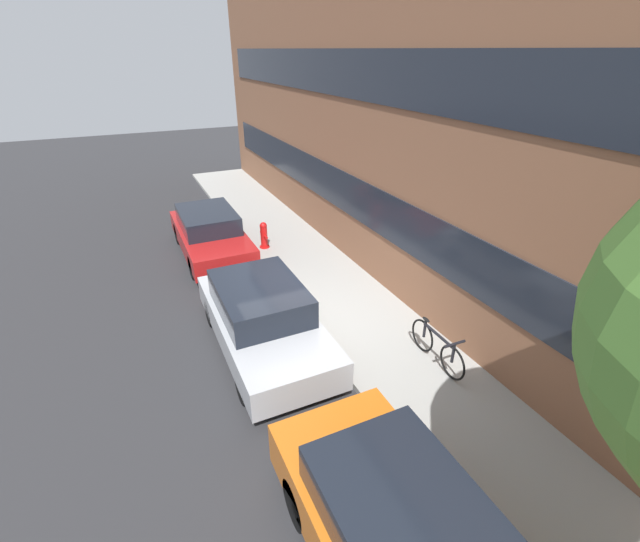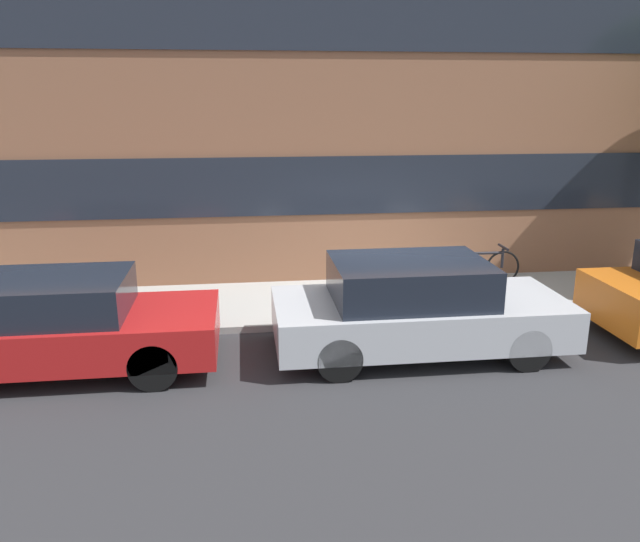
% 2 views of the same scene
% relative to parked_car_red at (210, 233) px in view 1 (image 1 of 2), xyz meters
% --- Properties ---
extents(ground_plane, '(56.00, 56.00, 0.00)m').
position_rel_parked_car_red_xyz_m(ground_plane, '(4.82, 1.05, -0.66)').
color(ground_plane, '#2B2B2D').
extents(sidewalk_strip, '(28.00, 2.43, 0.11)m').
position_rel_parked_car_red_xyz_m(sidewalk_strip, '(4.82, 2.26, -0.60)').
color(sidewalk_strip, '#9E9E99').
rests_on(sidewalk_strip, ground_plane).
extents(rowhouse_facade, '(28.00, 1.02, 8.98)m').
position_rel_parked_car_red_xyz_m(rowhouse_facade, '(4.82, 3.92, 3.84)').
color(rowhouse_facade, brown).
rests_on(rowhouse_facade, ground_plane).
extents(parked_car_red, '(4.17, 1.72, 1.31)m').
position_rel_parked_car_red_xyz_m(parked_car_red, '(0.00, 0.00, 0.00)').
color(parked_car_red, '#AD1919').
rests_on(parked_car_red, ground_plane).
extents(parked_car_silver, '(4.17, 1.80, 1.38)m').
position_rel_parked_car_red_xyz_m(parked_car_silver, '(4.96, -0.00, 0.02)').
color(parked_car_silver, '#B2B5BA').
rests_on(parked_car_silver, ground_plane).
extents(fire_hydrant, '(0.54, 0.30, 0.81)m').
position_rel_parked_car_red_xyz_m(fire_hydrant, '(0.47, 1.50, -0.14)').
color(fire_hydrant, red).
rests_on(fire_hydrant, sidewalk_strip).
extents(bicycle, '(1.57, 0.44, 0.76)m').
position_rel_parked_car_red_xyz_m(bicycle, '(7.00, 2.76, -0.17)').
color(bicycle, black).
rests_on(bicycle, sidewalk_strip).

